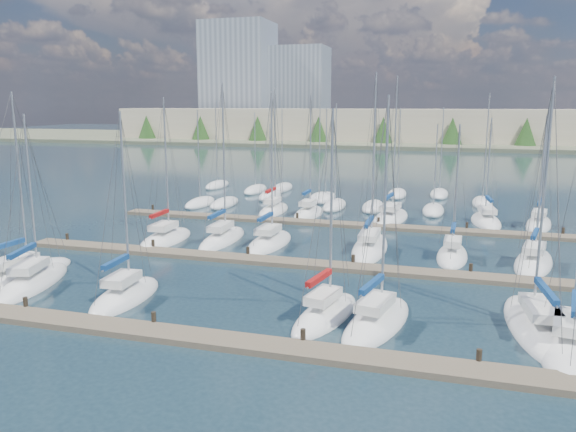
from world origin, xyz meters
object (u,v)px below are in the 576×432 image
(sailboat_e, at_px, (377,322))
(sailboat_m, at_px, (533,263))
(sailboat_q, at_px, (486,221))
(sailboat_o, at_px, (309,213))
(sailboat_l, at_px, (452,256))
(sailboat_k, at_px, (370,248))
(sailboat_j, at_px, (270,242))
(sailboat_i, at_px, (222,239))
(sailboat_f, at_px, (536,327))
(sailboat_p, at_px, (391,218))
(sailboat_n, at_px, (274,210))
(sailboat_g, at_px, (571,343))
(sailboat_d, at_px, (325,315))
(sailboat_b, at_px, (34,282))
(sailboat_c, at_px, (125,296))
(sailboat_h, at_px, (166,239))
(sailboat_r, at_px, (539,224))
(sailboat_a, at_px, (20,276))

(sailboat_e, distance_m, sailboat_m, 17.19)
(sailboat_e, xyz_separation_m, sailboat_q, (6.80, 28.78, -0.01))
(sailboat_o, bearing_deg, sailboat_l, -41.53)
(sailboat_k, bearing_deg, sailboat_j, -177.04)
(sailboat_i, distance_m, sailboat_j, 4.21)
(sailboat_f, distance_m, sailboat_p, 28.24)
(sailboat_m, bearing_deg, sailboat_q, 112.08)
(sailboat_n, bearing_deg, sailboat_o, -6.38)
(sailboat_g, height_order, sailboat_i, sailboat_g)
(sailboat_d, xyz_separation_m, sailboat_i, (-12.17, 14.56, 0.00))
(sailboat_f, height_order, sailboat_d, sailboat_f)
(sailboat_j, height_order, sailboat_b, sailboat_j)
(sailboat_c, relative_size, sailboat_q, 1.08)
(sailboat_b, relative_size, sailboat_q, 1.06)
(sailboat_g, height_order, sailboat_o, sailboat_g)
(sailboat_d, bearing_deg, sailboat_n, 124.04)
(sailboat_i, xyz_separation_m, sailboat_q, (21.78, 14.01, -0.02))
(sailboat_f, bearing_deg, sailboat_g, -56.99)
(sailboat_h, xyz_separation_m, sailboat_l, (23.33, 1.19, 0.00))
(sailboat_g, xyz_separation_m, sailboat_e, (-9.24, 0.03, 0.00))
(sailboat_h, distance_m, sailboat_c, 14.45)
(sailboat_d, height_order, sailboat_r, sailboat_r)
(sailboat_h, xyz_separation_m, sailboat_o, (8.84, 14.34, 0.02))
(sailboat_h, relative_size, sailboat_i, 0.92)
(sailboat_a, bearing_deg, sailboat_i, 60.61)
(sailboat_r, bearing_deg, sailboat_d, -105.48)
(sailboat_e, height_order, sailboat_o, sailboat_o)
(sailboat_k, xyz_separation_m, sailboat_q, (9.38, 13.42, -0.01))
(sailboat_d, height_order, sailboat_n, sailboat_n)
(sailboat_i, relative_size, sailboat_l, 1.29)
(sailboat_n, bearing_deg, sailboat_i, -91.17)
(sailboat_r, relative_size, sailboat_l, 1.18)
(sailboat_i, relative_size, sailboat_o, 1.06)
(sailboat_e, distance_m, sailboat_q, 29.57)
(sailboat_q, bearing_deg, sailboat_c, -133.62)
(sailboat_a, bearing_deg, sailboat_k, 37.43)
(sailboat_d, relative_size, sailboat_i, 0.86)
(sailboat_k, xyz_separation_m, sailboat_j, (-8.19, -0.60, -0.00))
(sailboat_b, bearing_deg, sailboat_q, 29.72)
(sailboat_o, bearing_deg, sailboat_m, -32.96)
(sailboat_g, bearing_deg, sailboat_i, 159.40)
(sailboat_m, bearing_deg, sailboat_f, -84.40)
(sailboat_k, distance_m, sailboat_l, 6.33)
(sailboat_l, xyz_separation_m, sailboat_m, (5.64, -0.26, -0.00))
(sailboat_e, bearing_deg, sailboat_b, -169.87)
(sailboat_a, height_order, sailboat_p, sailboat_p)
(sailboat_p, height_order, sailboat_c, sailboat_p)
(sailboat_r, distance_m, sailboat_e, 30.85)
(sailboat_a, height_order, sailboat_q, sailboat_a)
(sailboat_c, distance_m, sailboat_n, 28.43)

